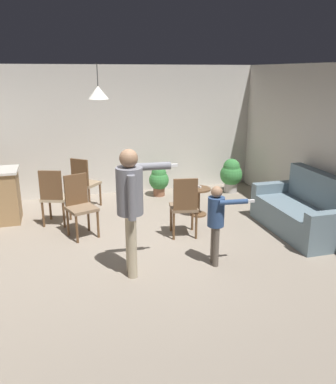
{
  "coord_description": "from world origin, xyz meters",
  "views": [
    {
      "loc": [
        -1.13,
        -5.15,
        2.56
      ],
      "look_at": [
        0.26,
        -0.26,
        1.0
      ],
      "focal_mm": 36.78,
      "sensor_mm": 36.0,
      "label": 1
    }
  ],
  "objects_px": {
    "dining_chair_centre_back": "(84,181)",
    "couch_floral": "(302,212)",
    "spare_remote_on_table": "(198,187)",
    "dining_chair_near_wall": "(54,195)",
    "side_table_by_couch": "(198,198)",
    "potted_plant_corner": "(231,174)",
    "potted_plant_by_wall": "(159,179)",
    "dining_chair_spare": "(184,205)",
    "dining_chair_by_counter": "(80,203)",
    "person_child": "(217,217)",
    "person_adult": "(131,199)"
  },
  "relations": [
    {
      "from": "dining_chair_centre_back",
      "to": "couch_floral",
      "type": "bearing_deg",
      "value": 8.64
    },
    {
      "from": "spare_remote_on_table",
      "to": "dining_chair_near_wall",
      "type": "bearing_deg",
      "value": 176.13
    },
    {
      "from": "dining_chair_centre_back",
      "to": "side_table_by_couch",
      "type": "bearing_deg",
      "value": 15.23
    },
    {
      "from": "potted_plant_corner",
      "to": "potted_plant_by_wall",
      "type": "height_order",
      "value": "potted_plant_corner"
    },
    {
      "from": "side_table_by_couch",
      "to": "spare_remote_on_table",
      "type": "bearing_deg",
      "value": 81.16
    },
    {
      "from": "potted_plant_by_wall",
      "to": "spare_remote_on_table",
      "type": "relative_size",
      "value": 5.01
    },
    {
      "from": "dining_chair_centre_back",
      "to": "dining_chair_spare",
      "type": "relative_size",
      "value": 1.0
    },
    {
      "from": "dining_chair_by_counter",
      "to": "spare_remote_on_table",
      "type": "bearing_deg",
      "value": 170.76
    },
    {
      "from": "dining_chair_by_counter",
      "to": "potted_plant_by_wall",
      "type": "xyz_separation_m",
      "value": [
        1.76,
        1.72,
        -0.19
      ]
    },
    {
      "from": "dining_chair_spare",
      "to": "spare_remote_on_table",
      "type": "bearing_deg",
      "value": 67.67
    },
    {
      "from": "dining_chair_spare",
      "to": "potted_plant_by_wall",
      "type": "relative_size",
      "value": 1.54
    },
    {
      "from": "side_table_by_couch",
      "to": "dining_chair_by_counter",
      "type": "height_order",
      "value": "dining_chair_by_counter"
    },
    {
      "from": "couch_floral",
      "to": "spare_remote_on_table",
      "type": "bearing_deg",
      "value": 48.48
    },
    {
      "from": "person_child",
      "to": "potted_plant_by_wall",
      "type": "xyz_separation_m",
      "value": [
        0.05,
        3.26,
        -0.34
      ]
    },
    {
      "from": "dining_chair_near_wall",
      "to": "spare_remote_on_table",
      "type": "xyz_separation_m",
      "value": [
        2.56,
        -0.17,
        -0.01
      ]
    },
    {
      "from": "dining_chair_near_wall",
      "to": "potted_plant_corner",
      "type": "relative_size",
      "value": 1.34
    },
    {
      "from": "potted_plant_corner",
      "to": "dining_chair_centre_back",
      "type": "bearing_deg",
      "value": -176.21
    },
    {
      "from": "side_table_by_couch",
      "to": "potted_plant_by_wall",
      "type": "distance_m",
      "value": 1.42
    },
    {
      "from": "person_adult",
      "to": "side_table_by_couch",
      "type": "bearing_deg",
      "value": 142.68
    },
    {
      "from": "person_child",
      "to": "dining_chair_centre_back",
      "type": "bearing_deg",
      "value": -146.0
    },
    {
      "from": "dining_chair_near_wall",
      "to": "spare_remote_on_table",
      "type": "distance_m",
      "value": 2.56
    },
    {
      "from": "couch_floral",
      "to": "potted_plant_corner",
      "type": "relative_size",
      "value": 2.42
    },
    {
      "from": "dining_chair_spare",
      "to": "potted_plant_by_wall",
      "type": "xyz_separation_m",
      "value": [
        0.17,
        2.24,
        -0.19
      ]
    },
    {
      "from": "side_table_by_couch",
      "to": "dining_chair_near_wall",
      "type": "relative_size",
      "value": 0.52
    },
    {
      "from": "person_child",
      "to": "potted_plant_by_wall",
      "type": "bearing_deg",
      "value": -175.05
    },
    {
      "from": "side_table_by_couch",
      "to": "dining_chair_near_wall",
      "type": "height_order",
      "value": "dining_chair_near_wall"
    },
    {
      "from": "dining_chair_spare",
      "to": "dining_chair_centre_back",
      "type": "bearing_deg",
      "value": 136.97
    },
    {
      "from": "spare_remote_on_table",
      "to": "couch_floral",
      "type": "bearing_deg",
      "value": -42.02
    },
    {
      "from": "person_adult",
      "to": "potted_plant_corner",
      "type": "bearing_deg",
      "value": 140.82
    },
    {
      "from": "side_table_by_couch",
      "to": "dining_chair_spare",
      "type": "relative_size",
      "value": 0.52
    },
    {
      "from": "dining_chair_by_counter",
      "to": "potted_plant_by_wall",
      "type": "height_order",
      "value": "dining_chair_by_counter"
    },
    {
      "from": "person_adult",
      "to": "dining_chair_by_counter",
      "type": "distance_m",
      "value": 1.67
    },
    {
      "from": "dining_chair_by_counter",
      "to": "dining_chair_centre_back",
      "type": "relative_size",
      "value": 1.0
    },
    {
      "from": "couch_floral",
      "to": "dining_chair_near_wall",
      "type": "xyz_separation_m",
      "value": [
        -3.94,
        1.42,
        0.21
      ]
    },
    {
      "from": "dining_chair_spare",
      "to": "potted_plant_by_wall",
      "type": "bearing_deg",
      "value": 95.17
    },
    {
      "from": "dining_chair_spare",
      "to": "person_child",
      "type": "bearing_deg",
      "value": -73.81
    },
    {
      "from": "potted_plant_by_wall",
      "to": "dining_chair_near_wall",
      "type": "bearing_deg",
      "value": -151.99
    },
    {
      "from": "couch_floral",
      "to": "dining_chair_centre_back",
      "type": "relative_size",
      "value": 1.81
    },
    {
      "from": "potted_plant_corner",
      "to": "potted_plant_by_wall",
      "type": "distance_m",
      "value": 1.61
    },
    {
      "from": "couch_floral",
      "to": "potted_plant_corner",
      "type": "distance_m",
      "value": 2.39
    },
    {
      "from": "dining_chair_centre_back",
      "to": "potted_plant_by_wall",
      "type": "bearing_deg",
      "value": 55.18
    },
    {
      "from": "dining_chair_centre_back",
      "to": "dining_chair_near_wall",
      "type": "bearing_deg",
      "value": -85.29
    },
    {
      "from": "couch_floral",
      "to": "dining_chair_centre_back",
      "type": "xyz_separation_m",
      "value": [
        -3.37,
        2.17,
        0.21
      ]
    },
    {
      "from": "person_child",
      "to": "dining_chair_by_counter",
      "type": "xyz_separation_m",
      "value": [
        -1.71,
        1.54,
        -0.15
      ]
    },
    {
      "from": "dining_chair_by_counter",
      "to": "dining_chair_spare",
      "type": "relative_size",
      "value": 1.0
    },
    {
      "from": "dining_chair_near_wall",
      "to": "spare_remote_on_table",
      "type": "relative_size",
      "value": 7.69
    },
    {
      "from": "person_adult",
      "to": "dining_chair_centre_back",
      "type": "relative_size",
      "value": 1.67
    },
    {
      "from": "person_child",
      "to": "potted_plant_by_wall",
      "type": "relative_size",
      "value": 1.73
    },
    {
      "from": "dining_chair_near_wall",
      "to": "potted_plant_corner",
      "type": "bearing_deg",
      "value": 33.23
    },
    {
      "from": "dining_chair_spare",
      "to": "potted_plant_corner",
      "type": "height_order",
      "value": "dining_chair_spare"
    }
  ]
}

